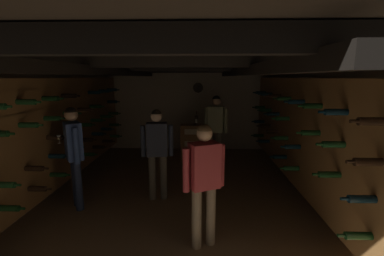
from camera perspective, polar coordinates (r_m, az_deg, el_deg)
The scene contains 8 objects.
ground_plane at distance 4.75m, azimuth -3.04°, elevation -14.80°, with size 8.40×8.40×0.00m, color #8C7051.
room_shell at distance 4.60m, azimuth -2.98°, elevation 2.80°, with size 4.72×6.52×2.41m.
wine_crate_stack at distance 6.65m, azimuth -0.18°, elevation -3.07°, with size 0.52×0.35×0.90m.
display_bottle at distance 6.53m, azimuth 0.94°, elevation 1.90°, with size 0.08×0.08×0.35m.
person_host_center at distance 4.42m, azimuth -7.56°, elevation -4.03°, with size 0.54×0.26×1.55m.
person_guest_mid_left at distance 4.46m, azimuth -24.25°, elevation -4.11°, with size 0.44×0.46×1.62m.
person_guest_near_right at distance 3.17m, azimuth 2.64°, elevation -10.28°, with size 0.50×0.34×1.54m.
person_guest_far_right at distance 6.01m, azimuth 5.21°, elevation 0.78°, with size 0.53×0.29×1.66m.
Camera 1 is at (0.38, -4.26, 2.06)m, focal length 24.57 mm.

